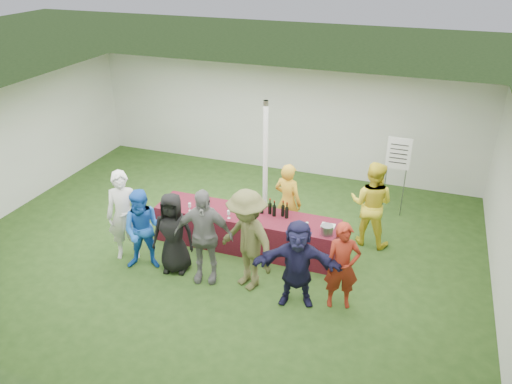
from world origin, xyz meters
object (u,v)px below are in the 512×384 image
(customer_6, at_px, (342,266))
(customer_0, at_px, (124,216))
(staff_back, at_px, (371,204))
(customer_5, at_px, (297,263))
(serving_table, at_px, (246,230))
(customer_4, at_px, (247,240))
(customer_2, at_px, (173,233))
(customer_1, at_px, (144,230))
(wine_list_sign, at_px, (398,160))
(dump_bucket, at_px, (327,230))
(staff_pourer, at_px, (288,202))
(customer_3, at_px, (203,236))

(customer_6, bearing_deg, customer_0, 161.54)
(staff_back, xyz_separation_m, customer_5, (-0.85, -2.28, -0.10))
(serving_table, relative_size, customer_4, 1.94)
(customer_0, bearing_deg, customer_5, -28.50)
(customer_2, bearing_deg, customer_1, 179.98)
(wine_list_sign, distance_m, customer_5, 3.85)
(customer_1, bearing_deg, customer_0, 141.30)
(dump_bucket, height_order, customer_4, customer_4)
(customer_6, bearing_deg, staff_pourer, 111.85)
(staff_pourer, distance_m, customer_3, 2.07)
(customer_0, relative_size, customer_1, 1.13)
(customer_6, bearing_deg, dump_bucket, 99.01)
(wine_list_sign, height_order, customer_5, wine_list_sign)
(serving_table, distance_m, wine_list_sign, 3.58)
(staff_pourer, xyz_separation_m, customer_1, (-2.15, -1.86, -0.03))
(dump_bucket, bearing_deg, customer_1, -161.49)
(staff_pourer, distance_m, customer_5, 2.04)
(wine_list_sign, relative_size, customer_6, 1.17)
(customer_0, relative_size, customer_5, 1.15)
(dump_bucket, bearing_deg, wine_list_sign, 69.93)
(serving_table, relative_size, wine_list_sign, 2.00)
(customer_0, distance_m, customer_6, 4.10)
(staff_pourer, height_order, customer_5, staff_pourer)
(wine_list_sign, relative_size, customer_5, 1.16)
(customer_2, relative_size, customer_5, 1.00)
(customer_0, xyz_separation_m, customer_1, (0.52, -0.19, -0.10))
(staff_pourer, height_order, customer_6, staff_pourer)
(wine_list_sign, xyz_separation_m, staff_back, (-0.32, -1.34, -0.44))
(wine_list_sign, bearing_deg, customer_3, -129.15)
(dump_bucket, height_order, customer_2, customer_2)
(customer_1, xyz_separation_m, customer_4, (1.95, 0.10, 0.14))
(customer_1, xyz_separation_m, customer_5, (2.87, -0.04, -0.01))
(wine_list_sign, relative_size, staff_back, 1.03)
(staff_pourer, relative_size, customer_3, 0.92)
(staff_pourer, bearing_deg, wine_list_sign, -121.61)
(wine_list_sign, xyz_separation_m, customer_1, (-4.05, -3.58, -0.53))
(customer_3, bearing_deg, customer_4, -7.86)
(customer_4, bearing_deg, serving_table, 140.27)
(dump_bucket, height_order, customer_0, customer_0)
(customer_4, bearing_deg, customer_0, -153.13)
(staff_pourer, height_order, staff_back, staff_back)
(customer_0, xyz_separation_m, customer_5, (3.39, -0.23, -0.11))
(staff_back, bearing_deg, staff_pourer, 20.81)
(wine_list_sign, bearing_deg, staff_back, -103.30)
(serving_table, height_order, staff_back, staff_back)
(staff_back, bearing_deg, customer_2, 41.11)
(serving_table, distance_m, customer_5, 1.94)
(customer_3, bearing_deg, customer_5, -15.06)
(staff_pourer, height_order, customer_4, customer_4)
(staff_back, xyz_separation_m, customer_2, (-3.19, -2.13, -0.10))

